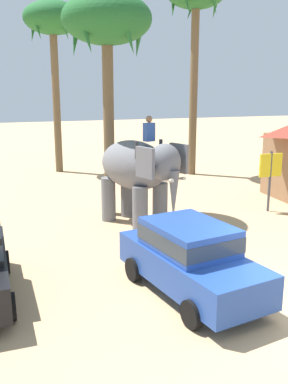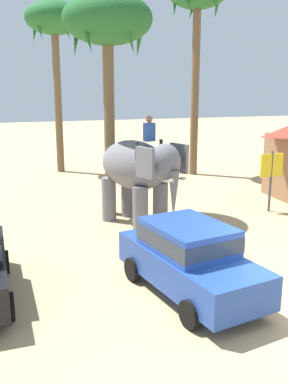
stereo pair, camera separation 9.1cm
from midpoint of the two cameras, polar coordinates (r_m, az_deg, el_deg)
car_sedan_foreground at (r=10.20m, az=6.21°, el=-8.42°), size 2.30×4.30×1.70m
elephant_with_mahout at (r=14.89m, az=-0.62°, el=2.88°), size 2.59×4.02×3.88m
palm_tree_behind_elephant at (r=16.34m, az=-4.68°, el=21.08°), size 3.20×3.20×8.03m
palm_tree_near_hut at (r=25.80m, az=-11.66°, el=20.92°), size 3.20×3.20×9.44m
palm_tree_left_of_road at (r=24.83m, az=7.21°, el=23.90°), size 3.20×3.20×10.62m
signboard_yellow at (r=17.47m, az=16.64°, el=2.88°), size 1.00×0.10×2.40m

